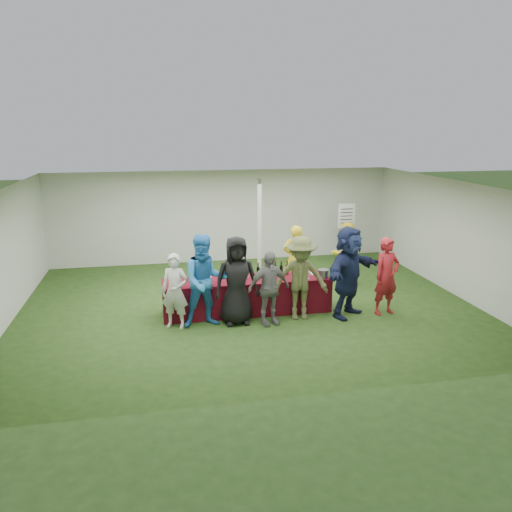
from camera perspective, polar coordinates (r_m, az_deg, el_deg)
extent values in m
plane|color=#284719|center=(11.33, -0.86, -5.67)|extent=(60.00, 60.00, 0.00)
plane|color=white|center=(14.80, -3.72, 4.58)|extent=(10.00, 0.00, 10.00)
plane|color=white|center=(7.21, 4.98, -6.42)|extent=(10.00, 0.00, 10.00)
plane|color=white|center=(11.19, -26.95, -0.32)|extent=(0.00, 8.00, 8.00)
plane|color=white|center=(12.80, 21.72, 1.96)|extent=(0.00, 8.00, 8.00)
plane|color=white|center=(10.69, -0.91, 8.03)|extent=(10.00, 10.00, 0.00)
cylinder|color=silver|center=(12.17, 0.40, 2.40)|extent=(0.10, 0.10, 2.70)
cube|color=#600E14|center=(10.83, -1.04, -4.54)|extent=(3.60, 0.80, 0.75)
cylinder|color=black|center=(10.82, 0.24, -1.85)|extent=(0.07, 0.07, 0.22)
cylinder|color=black|center=(10.78, 0.24, -1.08)|extent=(0.03, 0.03, 0.08)
cylinder|color=#9A1F0E|center=(10.77, 0.24, -0.81)|extent=(0.03, 0.03, 0.02)
cylinder|color=black|center=(10.90, 1.21, -1.72)|extent=(0.07, 0.07, 0.22)
cylinder|color=black|center=(10.86, 1.21, -0.96)|extent=(0.03, 0.03, 0.08)
cylinder|color=#9A1F0E|center=(10.85, 1.22, -0.70)|extent=(0.03, 0.03, 0.02)
cylinder|color=black|center=(10.91, 1.50, -1.71)|extent=(0.07, 0.07, 0.22)
cylinder|color=black|center=(10.87, 1.51, -0.95)|extent=(0.03, 0.03, 0.08)
cylinder|color=#9A1F0E|center=(10.86, 1.51, -0.68)|extent=(0.03, 0.03, 0.02)
cylinder|color=black|center=(10.97, 2.20, -1.62)|extent=(0.07, 0.07, 0.22)
cylinder|color=black|center=(10.93, 2.20, -0.87)|extent=(0.03, 0.03, 0.08)
cylinder|color=#9A1F0E|center=(10.92, 2.21, -0.60)|extent=(0.03, 0.03, 0.02)
cylinder|color=black|center=(10.97, 2.89, -1.63)|extent=(0.07, 0.07, 0.22)
cylinder|color=black|center=(10.93, 2.90, -0.88)|extent=(0.03, 0.03, 0.08)
cylinder|color=#9A1F0E|center=(10.92, 2.91, -0.61)|extent=(0.03, 0.03, 0.02)
cylinder|color=black|center=(11.03, 3.56, -1.55)|extent=(0.07, 0.07, 0.22)
cylinder|color=black|center=(10.99, 3.57, -0.80)|extent=(0.03, 0.03, 0.08)
cylinder|color=#9A1F0E|center=(10.98, 3.58, -0.54)|extent=(0.03, 0.03, 0.02)
cylinder|color=silver|center=(10.32, -8.64, -3.48)|extent=(0.06, 0.06, 0.00)
cylinder|color=silver|center=(10.30, -8.65, -3.27)|extent=(0.01, 0.01, 0.07)
cylinder|color=silver|center=(10.28, -8.67, -2.85)|extent=(0.06, 0.06, 0.08)
cylinder|color=#46070C|center=(10.29, -8.66, -3.01)|extent=(0.05, 0.05, 0.02)
cylinder|color=silver|center=(10.29, -7.07, -3.47)|extent=(0.06, 0.06, 0.00)
cylinder|color=silver|center=(10.28, -7.08, -3.26)|extent=(0.01, 0.01, 0.07)
cylinder|color=silver|center=(10.25, -7.09, -2.84)|extent=(0.06, 0.06, 0.08)
cylinder|color=#46070C|center=(10.26, -7.09, -3.00)|extent=(0.05, 0.05, 0.02)
cylinder|color=silver|center=(10.38, -5.23, -3.26)|extent=(0.06, 0.06, 0.00)
cylinder|color=silver|center=(10.37, -5.23, -3.05)|extent=(0.01, 0.01, 0.07)
cylinder|color=silver|center=(10.35, -5.24, -2.63)|extent=(0.06, 0.06, 0.08)
cylinder|color=silver|center=(10.38, -2.22, -3.21)|extent=(0.06, 0.06, 0.00)
cylinder|color=silver|center=(10.37, -2.22, -3.00)|extent=(0.01, 0.01, 0.07)
cylinder|color=silver|center=(10.34, -2.22, -2.58)|extent=(0.06, 0.06, 0.08)
cylinder|color=#46070C|center=(10.35, -2.22, -2.74)|extent=(0.05, 0.05, 0.02)
cylinder|color=silver|center=(10.79, 5.98, -2.59)|extent=(0.06, 0.06, 0.00)
cylinder|color=silver|center=(10.77, 5.98, -2.39)|extent=(0.01, 0.01, 0.07)
cylinder|color=silver|center=(10.75, 6.00, -1.98)|extent=(0.06, 0.06, 0.08)
cylinder|color=silver|center=(10.76, -1.05, -2.00)|extent=(0.07, 0.07, 0.20)
cylinder|color=silver|center=(10.73, -1.05, -1.42)|extent=(0.03, 0.03, 0.03)
cube|color=white|center=(11.13, 6.92, -2.00)|extent=(0.25, 0.18, 0.03)
cylinder|color=slate|center=(10.88, 7.67, -2.00)|extent=(0.24, 0.24, 0.18)
cylinder|color=slate|center=(14.57, 9.40, 1.03)|extent=(0.02, 0.02, 1.10)
cylinder|color=slate|center=(14.72, 10.86, 1.10)|extent=(0.02, 0.02, 1.10)
cube|color=white|center=(14.46, 10.29, 4.53)|extent=(0.50, 0.02, 0.70)
cube|color=black|center=(14.41, 10.35, 5.31)|extent=(0.36, 0.01, 0.02)
cube|color=black|center=(14.43, 10.33, 4.91)|extent=(0.36, 0.01, 0.02)
cube|color=black|center=(14.45, 10.31, 4.52)|extent=(0.36, 0.01, 0.02)
cube|color=black|center=(14.46, 10.30, 4.13)|extent=(0.36, 0.01, 0.02)
cube|color=black|center=(14.48, 10.28, 3.75)|extent=(0.36, 0.01, 0.02)
imported|color=yellow|center=(12.10, 4.48, -0.30)|extent=(0.65, 0.49, 1.64)
imported|color=yellow|center=(12.81, 10.14, 0.26)|extent=(0.88, 0.74, 1.60)
imported|color=silver|center=(10.04, -9.25, -3.99)|extent=(0.65, 0.55, 1.52)
imported|color=#2978C3|center=(9.98, -5.82, -2.85)|extent=(0.98, 0.80, 1.89)
imported|color=black|center=(10.08, -2.24, -2.82)|extent=(0.90, 0.59, 1.82)
imported|color=slate|center=(10.06, 1.46, -3.70)|extent=(0.96, 0.57, 1.53)
imported|color=#50552D|center=(10.36, 5.10, -2.52)|extent=(1.22, 0.80, 1.77)
imported|color=#172041|center=(10.63, 10.53, -1.78)|extent=(1.78, 1.55, 1.95)
imported|color=#A51B23|center=(10.96, 14.70, -2.25)|extent=(0.69, 0.53, 1.67)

